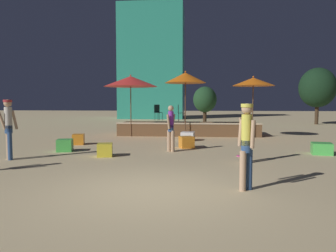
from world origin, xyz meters
The scene contains 21 objects.
ground_plane centered at (0.00, 0.00, 0.00)m, with size 120.00×120.00×0.00m, color #D1B784.
wooden_deck centered at (0.45, 11.39, 0.32)m, with size 7.35×2.44×0.72m.
patio_umbrella_0 centered at (3.63, 10.05, 2.74)m, with size 2.05×2.05×3.03m.
patio_umbrella_1 centered at (0.33, 9.97, 2.95)m, with size 2.04×2.04×3.29m.
patio_umbrella_2 centered at (-2.46, 10.18, 2.81)m, with size 2.73×2.73×3.15m.
cube_seat_0 centered at (-3.97, 6.75, 0.22)m, with size 0.55×0.55×0.43m.
cube_seat_1 centered at (5.12, 5.05, 0.19)m, with size 0.75×0.75×0.39m.
cube_seat_2 centered at (-2.04, 3.95, 0.21)m, with size 0.56×0.56×0.42m.
cube_seat_3 centered at (-3.77, 4.90, 0.22)m, with size 0.63×0.63×0.43m.
cube_seat_4 centered at (0.52, 6.18, 0.22)m, with size 0.64×0.64×0.44m.
cube_seat_5 centered at (0.50, 8.57, 0.20)m, with size 0.65×0.65×0.40m.
person_0 centered at (-4.77, 3.10, 1.06)m, with size 0.46×0.46×1.84m.
person_2 centered at (1.91, 0.23, 0.98)m, with size 0.33×0.41×1.73m.
person_3 centered at (0.00, 5.18, 0.87)m, with size 0.31×0.49×1.64m.
person_4 centered at (2.37, 3.26, 0.90)m, with size 0.51×0.28×1.63m.
bistro_chair_0 centered at (-1.33, 12.16, 1.26)m, with size 0.48×0.48×0.90m.
bistro_chair_1 centered at (-0.03, 11.53, 1.26)m, with size 0.40×0.40×0.90m.
frisbee_disc centered at (2.32, 4.33, 0.02)m, with size 0.24×0.24×0.03m.
background_tree_0 centered at (1.49, 19.55, 1.95)m, with size 1.83×1.83×2.98m.
background_tree_1 centered at (10.29, 20.44, 2.88)m, with size 2.82×2.82×4.45m.
distant_building centered at (-4.00, 28.95, 5.97)m, with size 6.78×4.12×11.95m.
Camera 1 is at (0.95, -6.31, 1.75)m, focal length 35.00 mm.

